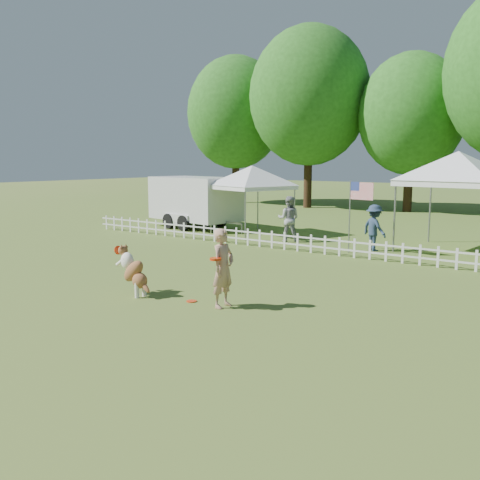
{
  "coord_description": "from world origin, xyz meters",
  "views": [
    {
      "loc": [
        7.47,
        -8.02,
        2.97
      ],
      "look_at": [
        0.09,
        2.0,
        1.1
      ],
      "focal_mm": 40.0,
      "sensor_mm": 36.0,
      "label": 1
    }
  ],
  "objects_px": {
    "canopy_tent_right": "(456,203)",
    "spectator_b": "(374,228)",
    "frisbee_on_turf": "(192,301)",
    "dog": "(134,271)",
    "spectator_a": "(289,219)",
    "flag_pole": "(350,217)",
    "handler": "(223,268)",
    "cargo_trailer": "(195,202)",
    "canopy_tent_left": "(252,201)"
  },
  "relations": [
    {
      "from": "dog",
      "to": "frisbee_on_turf",
      "type": "distance_m",
      "value": 1.51
    },
    {
      "from": "frisbee_on_turf",
      "to": "cargo_trailer",
      "type": "relative_size",
      "value": 0.04
    },
    {
      "from": "frisbee_on_turf",
      "to": "spectator_b",
      "type": "bearing_deg",
      "value": 86.01
    },
    {
      "from": "dog",
      "to": "spectator_b",
      "type": "bearing_deg",
      "value": 84.94
    },
    {
      "from": "frisbee_on_turf",
      "to": "cargo_trailer",
      "type": "distance_m",
      "value": 12.6
    },
    {
      "from": "handler",
      "to": "flag_pole",
      "type": "relative_size",
      "value": 0.69
    },
    {
      "from": "canopy_tent_left",
      "to": "flag_pole",
      "type": "distance_m",
      "value": 5.28
    },
    {
      "from": "cargo_trailer",
      "to": "flag_pole",
      "type": "bearing_deg",
      "value": -3.85
    },
    {
      "from": "handler",
      "to": "spectator_a",
      "type": "distance_m",
      "value": 9.08
    },
    {
      "from": "flag_pole",
      "to": "spectator_b",
      "type": "distance_m",
      "value": 1.06
    },
    {
      "from": "canopy_tent_left",
      "to": "flag_pole",
      "type": "bearing_deg",
      "value": -0.23
    },
    {
      "from": "handler",
      "to": "frisbee_on_turf",
      "type": "height_order",
      "value": "handler"
    },
    {
      "from": "spectator_a",
      "to": "spectator_b",
      "type": "bearing_deg",
      "value": 155.47
    },
    {
      "from": "spectator_a",
      "to": "handler",
      "type": "bearing_deg",
      "value": 89.41
    },
    {
      "from": "canopy_tent_right",
      "to": "dog",
      "type": "bearing_deg",
      "value": -106.38
    },
    {
      "from": "frisbee_on_turf",
      "to": "flag_pole",
      "type": "height_order",
      "value": "flag_pole"
    },
    {
      "from": "cargo_trailer",
      "to": "spectator_b",
      "type": "xyz_separation_m",
      "value": [
        8.77,
        -1.12,
        -0.37
      ]
    },
    {
      "from": "cargo_trailer",
      "to": "frisbee_on_turf",
      "type": "bearing_deg",
      "value": -39.73
    },
    {
      "from": "canopy_tent_left",
      "to": "canopy_tent_right",
      "type": "bearing_deg",
      "value": 23.04
    },
    {
      "from": "frisbee_on_turf",
      "to": "spectator_a",
      "type": "bearing_deg",
      "value": 107.94
    },
    {
      "from": "cargo_trailer",
      "to": "canopy_tent_left",
      "type": "bearing_deg",
      "value": 4.55
    },
    {
      "from": "dog",
      "to": "cargo_trailer",
      "type": "bearing_deg",
      "value": 132.26
    },
    {
      "from": "cargo_trailer",
      "to": "canopy_tent_right",
      "type": "bearing_deg",
      "value": 11.3
    },
    {
      "from": "canopy_tent_left",
      "to": "spectator_a",
      "type": "distance_m",
      "value": 2.37
    },
    {
      "from": "dog",
      "to": "frisbee_on_turf",
      "type": "xyz_separation_m",
      "value": [
        1.38,
        0.34,
        -0.53
      ]
    },
    {
      "from": "spectator_a",
      "to": "cargo_trailer",
      "type": "bearing_deg",
      "value": -34.43
    },
    {
      "from": "frisbee_on_turf",
      "to": "spectator_b",
      "type": "distance_m",
      "value": 8.44
    },
    {
      "from": "spectator_b",
      "to": "dog",
      "type": "bearing_deg",
      "value": 104.6
    },
    {
      "from": "frisbee_on_turf",
      "to": "spectator_b",
      "type": "height_order",
      "value": "spectator_b"
    },
    {
      "from": "frisbee_on_turf",
      "to": "spectator_b",
      "type": "xyz_separation_m",
      "value": [
        0.59,
        8.39,
        0.75
      ]
    },
    {
      "from": "dog",
      "to": "flag_pole",
      "type": "relative_size",
      "value": 0.46
    },
    {
      "from": "frisbee_on_turf",
      "to": "handler",
      "type": "bearing_deg",
      "value": 5.61
    },
    {
      "from": "handler",
      "to": "spectator_a",
      "type": "height_order",
      "value": "spectator_a"
    },
    {
      "from": "flag_pole",
      "to": "spectator_a",
      "type": "bearing_deg",
      "value": 171.96
    },
    {
      "from": "canopy_tent_right",
      "to": "spectator_b",
      "type": "height_order",
      "value": "canopy_tent_right"
    },
    {
      "from": "handler",
      "to": "dog",
      "type": "xyz_separation_m",
      "value": [
        -2.17,
        -0.42,
        -0.26
      ]
    },
    {
      "from": "dog",
      "to": "frisbee_on_turf",
      "type": "bearing_deg",
      "value": 21.61
    },
    {
      "from": "flag_pole",
      "to": "canopy_tent_right",
      "type": "bearing_deg",
      "value": 50.99
    },
    {
      "from": "canopy_tent_left",
      "to": "spectator_b",
      "type": "height_order",
      "value": "canopy_tent_left"
    },
    {
      "from": "dog",
      "to": "spectator_a",
      "type": "height_order",
      "value": "spectator_a"
    },
    {
      "from": "canopy_tent_left",
      "to": "flag_pole",
      "type": "xyz_separation_m",
      "value": [
        5.0,
        -1.68,
        -0.18
      ]
    },
    {
      "from": "flag_pole",
      "to": "spectator_b",
      "type": "height_order",
      "value": "flag_pole"
    },
    {
      "from": "canopy_tent_right",
      "to": "flag_pole",
      "type": "xyz_separation_m",
      "value": [
        -2.64,
        -2.3,
        -0.42
      ]
    },
    {
      "from": "handler",
      "to": "cargo_trailer",
      "type": "height_order",
      "value": "cargo_trailer"
    },
    {
      "from": "handler",
      "to": "flag_pole",
      "type": "bearing_deg",
      "value": 3.69
    },
    {
      "from": "canopy_tent_left",
      "to": "handler",
      "type": "bearing_deg",
      "value": -39.65
    },
    {
      "from": "canopy_tent_right",
      "to": "flag_pole",
      "type": "height_order",
      "value": "canopy_tent_right"
    },
    {
      "from": "cargo_trailer",
      "to": "spectator_b",
      "type": "bearing_deg",
      "value": 2.24
    },
    {
      "from": "canopy_tent_left",
      "to": "spectator_b",
      "type": "bearing_deg",
      "value": 9.73
    },
    {
      "from": "canopy_tent_left",
      "to": "spectator_a",
      "type": "xyz_separation_m",
      "value": [
        2.18,
        -0.77,
        -0.51
      ]
    }
  ]
}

